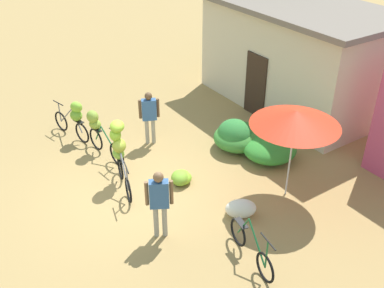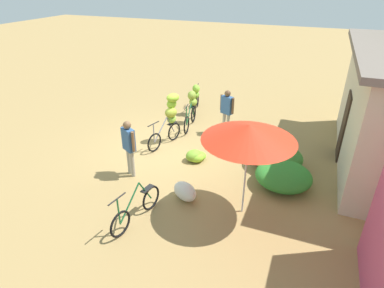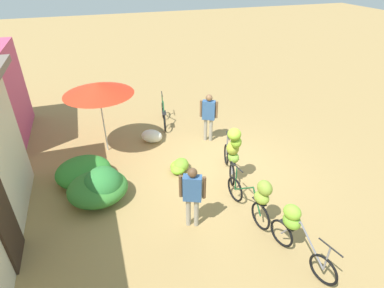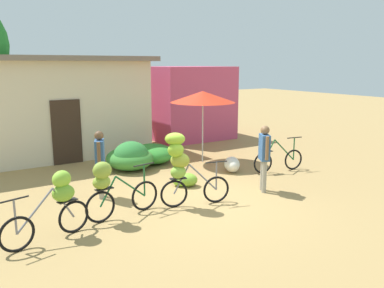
{
  "view_description": "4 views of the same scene",
  "coord_description": "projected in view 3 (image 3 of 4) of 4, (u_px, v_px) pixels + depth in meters",
  "views": [
    {
      "loc": [
        8.11,
        -3.68,
        6.64
      ],
      "look_at": [
        0.21,
        1.58,
        0.91
      ],
      "focal_mm": 41.79,
      "sensor_mm": 36.0,
      "label": 1
    },
    {
      "loc": [
        8.2,
        4.12,
        4.99
      ],
      "look_at": [
        1.25,
        1.37,
        1.04
      ],
      "focal_mm": 30.13,
      "sensor_mm": 36.0,
      "label": 2
    },
    {
      "loc": [
        -6.67,
        3.09,
        5.31
      ],
      "look_at": [
        -0.2,
        0.96,
        1.19
      ],
      "focal_mm": 29.1,
      "sensor_mm": 36.0,
      "label": 3
    },
    {
      "loc": [
        -4.73,
        -7.1,
        3.09
      ],
      "look_at": [
        0.68,
        1.33,
        1.03
      ],
      "focal_mm": 36.89,
      "sensor_mm": 36.0,
      "label": 4
    }
  ],
  "objects": [
    {
      "name": "hedge_bush_front_left",
      "position": [
        103.0,
        184.0,
        7.74
      ],
      "size": [
        1.05,
        0.96,
        0.87
      ],
      "primitive_type": "ellipsoid",
      "color": "#2F7D36",
      "rests_on": "ground"
    },
    {
      "name": "bicycle_near_pile",
      "position": [
        256.0,
        196.0,
        6.95
      ],
      "size": [
        1.68,
        0.42,
        1.24
      ],
      "color": "black",
      "rests_on": "ground"
    },
    {
      "name": "hedge_bush_mid",
      "position": [
        84.0,
        172.0,
        8.43
      ],
      "size": [
        1.42,
        1.47,
        0.6
      ],
      "primitive_type": "ellipsoid",
      "color": "#32882F",
      "rests_on": "ground"
    },
    {
      "name": "ground_plane",
      "position": [
        221.0,
        170.0,
        8.99
      ],
      "size": [
        60.0,
        60.0,
        0.0
      ],
      "primitive_type": "plane",
      "color": "#A0804C"
    },
    {
      "name": "person_vendor",
      "position": [
        209.0,
        113.0,
        9.96
      ],
      "size": [
        0.37,
        0.52,
        1.63
      ],
      "color": "gray",
      "rests_on": "ground"
    },
    {
      "name": "hedge_bush_front_right",
      "position": [
        98.0,
        188.0,
        7.78
      ],
      "size": [
        1.38,
        1.5,
        0.66
      ],
      "primitive_type": "ellipsoid",
      "color": "#388031",
      "rests_on": "ground"
    },
    {
      "name": "bicycle_leftmost",
      "position": [
        296.0,
        229.0,
        6.11
      ],
      "size": [
        1.63,
        0.56,
        1.22
      ],
      "color": "black",
      "rests_on": "ground"
    },
    {
      "name": "produce_sack",
      "position": [
        152.0,
        136.0,
        10.26
      ],
      "size": [
        0.73,
        0.83,
        0.44
      ],
      "primitive_type": "ellipsoid",
      "rotation": [
        0.0,
        0.0,
        1.06
      ],
      "color": "silver",
      "rests_on": "ground"
    },
    {
      "name": "banana_pile_on_ground",
      "position": [
        179.0,
        166.0,
        8.92
      ],
      "size": [
        0.74,
        0.74,
        0.34
      ],
      "color": "#7BC62D",
      "rests_on": "ground"
    },
    {
      "name": "bicycle_by_shop",
      "position": [
        164.0,
        115.0,
        11.33
      ],
      "size": [
        1.64,
        0.34,
        0.98
      ],
      "color": "black",
      "rests_on": "ground"
    },
    {
      "name": "bicycle_center_loaded",
      "position": [
        233.0,
        149.0,
        8.11
      ],
      "size": [
        1.56,
        0.61,
        1.65
      ],
      "color": "black",
      "rests_on": "ground"
    },
    {
      "name": "person_bystander",
      "position": [
        192.0,
        192.0,
        6.68
      ],
      "size": [
        0.34,
        0.54,
        1.58
      ],
      "color": "gray",
      "rests_on": "ground"
    },
    {
      "name": "market_umbrella",
      "position": [
        98.0,
        88.0,
        8.87
      ],
      "size": [
        2.02,
        2.02,
        2.25
      ],
      "color": "beige",
      "rests_on": "ground"
    }
  ]
}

